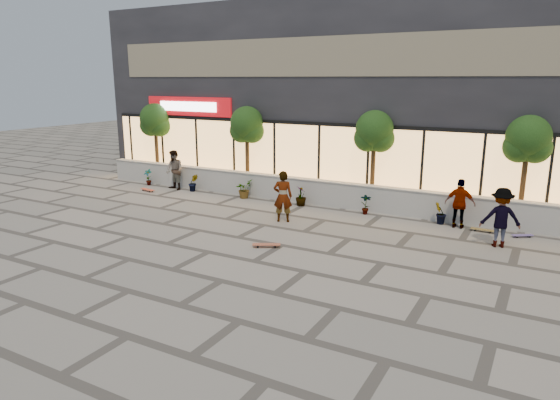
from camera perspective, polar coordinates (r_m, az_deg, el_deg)
The scene contains 21 objects.
ground at distance 15.35m, azimuth -8.16°, elevation -5.91°, with size 80.00×80.00×0.00m, color gray.
planter_wall at distance 20.98m, azimuth 3.33°, elevation 1.04°, with size 22.00×0.42×1.04m.
retail_building at distance 25.55m, azimuth 8.90°, elevation 11.60°, with size 24.00×9.17×8.50m.
shrub_a at distance 25.36m, azimuth -14.83°, elevation 2.54°, with size 0.43×0.29×0.81m, color #1A3912.
shrub_b at distance 23.54m, azimuth -9.88°, elevation 1.96°, with size 0.45×0.36×0.81m, color #1A3912.
shrub_c at distance 21.93m, azimuth -4.15°, elevation 1.27°, with size 0.73×0.63×0.81m, color #1A3912.
shrub_d at distance 20.57m, azimuth 2.41°, elevation 0.45°, with size 0.45×0.45×0.81m, color #1A3912.
shrub_e at distance 19.52m, azimuth 9.78°, elevation -0.46°, with size 0.43×0.29×0.81m, color #1A3912.
shrub_f at distance 18.83m, azimuth 17.84°, elevation -1.46°, with size 0.45×0.36×0.81m, color #1A3912.
tree_west at distance 26.26m, azimuth -14.09°, elevation 8.65°, with size 1.60×1.50×3.92m.
tree_midwest at distance 22.89m, azimuth -3.81°, elevation 8.34°, with size 1.60×1.50×3.92m.
tree_mideast at distance 20.30m, azimuth 10.72°, elevation 7.45°, with size 1.60×1.50×3.92m.
tree_east at distance 19.31m, azimuth 26.47°, elevation 5.95°, with size 1.60×1.50×3.92m.
skater_center at distance 18.12m, azimuth 0.32°, elevation 0.41°, with size 0.69×0.45×1.89m, color silver.
skater_left at distance 23.94m, azimuth -11.97°, elevation 3.35°, with size 0.91×0.71×1.87m, color #9C9364.
skater_right_near at distance 18.46m, azimuth 19.88°, elevation -0.40°, with size 1.03×0.43×1.75m, color silver.
skater_right_far at distance 16.87m, azimuth 23.92°, elevation -1.84°, with size 1.21×0.70×1.87m, color maroon.
skateboard_center at distance 15.58m, azimuth -1.56°, elevation -5.12°, with size 0.88×0.61×0.11m.
skateboard_left at distance 24.05m, azimuth -14.90°, elevation 1.16°, with size 0.85×0.35×0.10m.
skateboard_right_near at distance 18.47m, azimuth 22.17°, elevation -3.16°, with size 0.79×0.22×0.09m.
skateboard_right_far at distance 18.39m, azimuth 25.98°, elevation -3.65°, with size 0.68×0.54×0.08m.
Camera 1 is at (8.82, -11.47, 5.12)m, focal length 32.00 mm.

